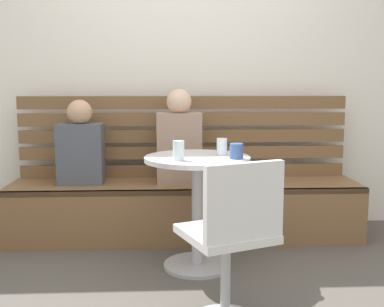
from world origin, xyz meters
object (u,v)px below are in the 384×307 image
(cup_mug_blue, at_px, (236,151))
(booth_bench, at_px, (185,210))
(white_chair, at_px, (232,238))
(person_adult, at_px, (179,142))
(cup_water_clear, at_px, (222,147))
(cup_glass_tall, at_px, (179,151))
(person_child_left, at_px, (81,147))
(cafe_table, at_px, (197,190))

(cup_mug_blue, bearing_deg, booth_bench, 112.89)
(white_chair, bearing_deg, cup_mug_blue, 80.71)
(booth_bench, xyz_separation_m, person_adult, (-0.04, 0.01, 0.54))
(person_adult, distance_m, cup_water_clear, 0.62)
(cup_mug_blue, relative_size, cup_glass_tall, 0.79)
(white_chair, bearing_deg, cup_glass_tall, 110.29)
(person_child_left, bearing_deg, booth_bench, -2.18)
(booth_bench, height_order, white_chair, white_chair)
(booth_bench, bearing_deg, cafe_table, -84.30)
(white_chair, height_order, person_child_left, person_child_left)
(cafe_table, distance_m, white_chair, 0.82)
(booth_bench, height_order, person_child_left, person_child_left)
(cafe_table, height_order, person_adult, person_adult)
(booth_bench, bearing_deg, cup_mug_blue, -67.11)
(white_chair, relative_size, cup_glass_tall, 7.08)
(booth_bench, distance_m, cup_glass_tall, 0.95)
(person_child_left, height_order, cup_glass_tall, person_child_left)
(person_adult, relative_size, cup_glass_tall, 6.02)
(cup_mug_blue, distance_m, cup_glass_tall, 0.36)
(booth_bench, distance_m, cup_water_clear, 0.82)
(cup_glass_tall, bearing_deg, cafe_table, 50.65)
(white_chair, xyz_separation_m, person_child_left, (-0.98, 1.44, 0.26))
(booth_bench, bearing_deg, cup_glass_tall, -94.71)
(white_chair, height_order, cup_mug_blue, white_chair)
(cafe_table, relative_size, cup_water_clear, 6.73)
(white_chair, distance_m, cup_mug_blue, 0.79)
(person_adult, bearing_deg, cup_water_clear, -64.50)
(booth_bench, xyz_separation_m, white_chair, (0.18, -1.41, 0.24))
(cafe_table, distance_m, cup_glass_tall, 0.34)
(person_adult, bearing_deg, cup_mug_blue, -64.66)
(person_adult, distance_m, cup_glass_tall, 0.77)
(cafe_table, height_order, cup_water_clear, cup_water_clear)
(person_adult, bearing_deg, white_chair, -81.09)
(cafe_table, relative_size, person_adult, 1.02)
(person_adult, distance_m, cup_mug_blue, 0.79)
(cup_glass_tall, bearing_deg, person_adult, 88.47)
(cup_glass_tall, bearing_deg, person_child_left, 133.05)
(booth_bench, bearing_deg, white_chair, -82.67)
(booth_bench, relative_size, cafe_table, 3.65)
(cup_mug_blue, bearing_deg, cup_glass_tall, -172.27)
(cup_mug_blue, xyz_separation_m, cup_glass_tall, (-0.36, -0.05, 0.01))
(cafe_table, distance_m, person_child_left, 1.08)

